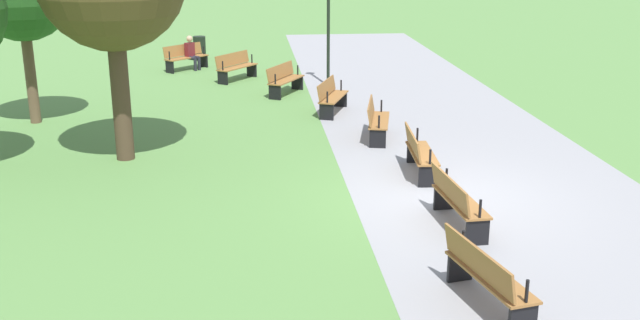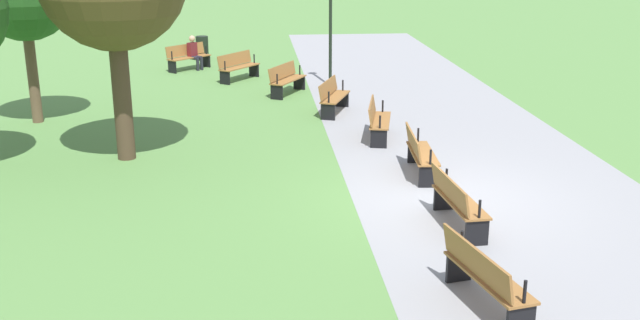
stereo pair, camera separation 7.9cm
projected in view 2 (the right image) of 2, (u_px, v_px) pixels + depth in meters
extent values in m
plane|color=#5B8C47|center=(441.00, 198.00, 13.57)|extent=(120.00, 120.00, 0.00)
cube|color=#939399|center=(504.00, 196.00, 13.67)|extent=(45.08, 5.71, 0.01)
cube|color=#996633|center=(189.00, 57.00, 25.92)|extent=(1.51, 1.51, 0.04)
cube|color=#996633|center=(185.00, 50.00, 25.97)|extent=(1.28, 1.27, 0.40)
cube|color=black|center=(206.00, 61.00, 26.57)|extent=(0.31, 0.31, 0.43)
cylinder|color=black|center=(206.00, 50.00, 26.44)|extent=(0.06, 0.06, 0.30)
cube|color=black|center=(172.00, 67.00, 25.41)|extent=(0.31, 0.31, 0.43)
cylinder|color=black|center=(172.00, 56.00, 25.28)|extent=(0.06, 0.06, 0.30)
cube|color=#996633|center=(240.00, 67.00, 24.10)|extent=(1.62, 1.36, 0.04)
cube|color=#996633|center=(234.00, 59.00, 24.13)|extent=(1.42, 1.10, 0.40)
cube|color=black|center=(254.00, 70.00, 24.81)|extent=(0.27, 0.34, 0.43)
cylinder|color=black|center=(254.00, 59.00, 24.68)|extent=(0.06, 0.06, 0.30)
cube|color=black|center=(225.00, 78.00, 23.53)|extent=(0.27, 0.34, 0.43)
cylinder|color=black|center=(225.00, 66.00, 23.40)|extent=(0.06, 0.06, 0.30)
cube|color=#996633|center=(288.00, 80.00, 22.02)|extent=(1.70, 1.20, 0.04)
cube|color=#996633|center=(282.00, 71.00, 22.03)|extent=(1.54, 0.90, 0.40)
cube|color=black|center=(299.00, 83.00, 22.78)|extent=(0.23, 0.36, 0.43)
cylinder|color=black|center=(300.00, 70.00, 22.66)|extent=(0.06, 0.06, 0.30)
cube|color=black|center=(277.00, 92.00, 21.40)|extent=(0.23, 0.36, 0.43)
cylinder|color=black|center=(277.00, 79.00, 21.28)|extent=(0.06, 0.06, 0.30)
cube|color=#996633|center=(335.00, 97.00, 19.74)|extent=(1.74, 1.00, 0.04)
cube|color=#996633|center=(328.00, 88.00, 19.72)|extent=(1.63, 0.69, 0.40)
cube|color=black|center=(342.00, 99.00, 20.54)|extent=(0.19, 0.37, 0.43)
cylinder|color=black|center=(343.00, 85.00, 20.41)|extent=(0.06, 0.06, 0.30)
cube|color=black|center=(328.00, 112.00, 19.08)|extent=(0.19, 0.37, 0.43)
cylinder|color=black|center=(329.00, 97.00, 18.96)|extent=(0.06, 0.06, 0.30)
cube|color=#996633|center=(380.00, 120.00, 17.29)|extent=(1.75, 0.79, 0.04)
cube|color=#996633|center=(372.00, 110.00, 17.25)|extent=(1.68, 0.46, 0.40)
cube|color=black|center=(381.00, 122.00, 18.11)|extent=(0.14, 0.38, 0.43)
cylinder|color=black|center=(383.00, 106.00, 17.99)|extent=(0.05, 0.05, 0.30)
cube|color=black|center=(379.00, 139.00, 16.62)|extent=(0.14, 0.38, 0.43)
cylinder|color=black|center=(380.00, 122.00, 16.50)|extent=(0.05, 0.05, 0.30)
cube|color=#996633|center=(423.00, 153.00, 14.74)|extent=(1.72, 0.56, 0.04)
cube|color=#996633|center=(413.00, 142.00, 14.66)|extent=(1.70, 0.22, 0.40)
cube|color=black|center=(416.00, 153.00, 15.56)|extent=(0.09, 0.38, 0.43)
cylinder|color=black|center=(418.00, 135.00, 15.44)|extent=(0.05, 0.05, 0.30)
cube|color=black|center=(429.00, 177.00, 14.06)|extent=(0.09, 0.38, 0.43)
cylinder|color=black|center=(431.00, 157.00, 13.94)|extent=(0.05, 0.05, 0.30)
cube|color=#996633|center=(460.00, 201.00, 12.12)|extent=(1.72, 0.56, 0.04)
cube|color=#996633|center=(449.00, 188.00, 12.02)|extent=(1.70, 0.22, 0.40)
cube|color=black|center=(444.00, 198.00, 12.93)|extent=(0.09, 0.38, 0.43)
cylinder|color=black|center=(446.00, 177.00, 12.82)|extent=(0.05, 0.05, 0.30)
cube|color=black|center=(477.00, 233.00, 11.45)|extent=(0.09, 0.38, 0.43)
cylinder|color=black|center=(480.00, 209.00, 11.33)|extent=(0.05, 0.05, 0.30)
cube|color=#996633|center=(489.00, 276.00, 9.49)|extent=(1.75, 0.79, 0.04)
cube|color=#996633|center=(476.00, 261.00, 9.36)|extent=(1.68, 0.46, 0.40)
cube|color=black|center=(459.00, 267.00, 10.28)|extent=(0.14, 0.38, 0.43)
cylinder|color=black|center=(462.00, 241.00, 10.17)|extent=(0.05, 0.05, 0.30)
cylinder|color=black|center=(525.00, 292.00, 8.73)|extent=(0.05, 0.05, 0.30)
cube|color=maroon|center=(192.00, 50.00, 25.99)|extent=(0.37, 0.37, 0.50)
sphere|color=tan|center=(192.00, 39.00, 25.86)|extent=(0.22, 0.22, 0.22)
cylinder|color=#23232D|center=(198.00, 57.00, 26.03)|extent=(0.35, 0.35, 0.13)
cylinder|color=#23232D|center=(202.00, 64.00, 25.98)|extent=(0.16, 0.16, 0.43)
cylinder|color=#23232D|center=(194.00, 58.00, 25.89)|extent=(0.35, 0.35, 0.13)
cylinder|color=#23232D|center=(198.00, 65.00, 25.85)|extent=(0.16, 0.16, 0.43)
cylinder|color=brown|center=(33.00, 73.00, 18.58)|extent=(0.27, 0.27, 2.54)
cylinder|color=#4C3828|center=(122.00, 93.00, 15.51)|extent=(0.39, 0.39, 2.87)
cylinder|color=black|center=(330.00, 23.00, 22.79)|extent=(0.10, 0.10, 3.97)
cylinder|color=black|center=(202.00, 48.00, 27.96)|extent=(0.47, 0.47, 0.90)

